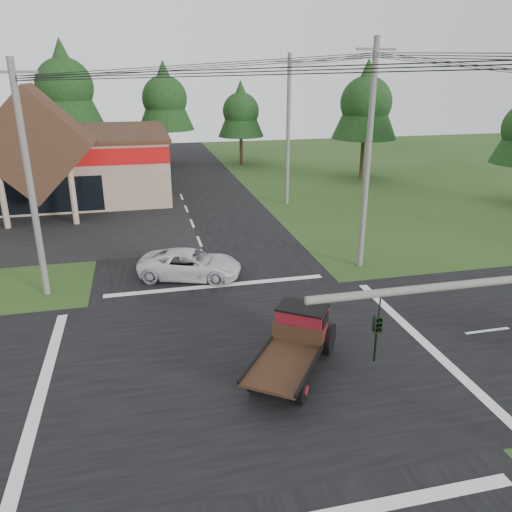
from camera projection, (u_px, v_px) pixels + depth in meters
name	position (u px, v px, depth m)	size (l,w,h in m)	color
ground	(247.00, 362.00, 18.13)	(120.00, 120.00, 0.00)	#224017
road_ns	(247.00, 362.00, 18.13)	(12.00, 120.00, 0.02)	black
road_ew	(247.00, 362.00, 18.13)	(120.00, 12.00, 0.02)	black
utility_pole_nw	(30.00, 182.00, 21.85)	(2.00, 0.30, 10.50)	#595651
utility_pole_ne	(368.00, 157.00, 25.09)	(2.00, 0.30, 11.50)	#595651
utility_pole_n	(288.00, 130.00, 37.92)	(2.00, 0.30, 11.20)	#595651
tree_row_c	(64.00, 84.00, 50.38)	(7.28, 7.28, 13.13)	#332316
tree_row_d	(165.00, 96.00, 53.90)	(6.16, 6.16, 11.11)	#332316
tree_row_e	(241.00, 109.00, 54.25)	(5.04, 5.04, 9.09)	#332316
tree_side_ne	(366.00, 100.00, 46.79)	(6.16, 6.16, 11.11)	#332316
antique_flatbed_truck	(293.00, 346.00, 17.16)	(1.94, 5.08, 2.13)	#560C16
white_pickup	(190.00, 264.00, 25.34)	(2.38, 5.16, 1.43)	silver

